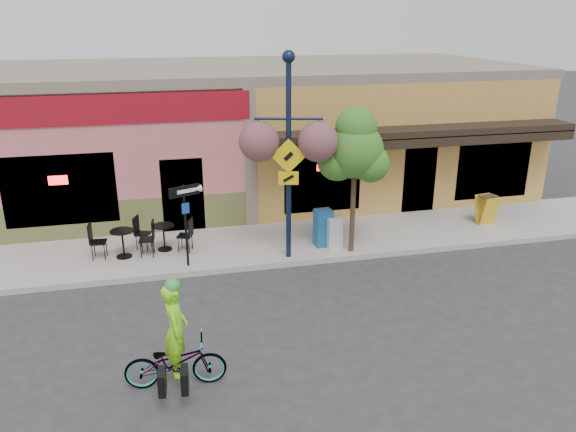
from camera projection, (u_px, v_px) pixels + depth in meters
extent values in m
plane|color=#2D2D30|center=(315.00, 273.00, 14.11)|extent=(90.00, 90.00, 0.00)
cube|color=#9E9B93|center=(295.00, 241.00, 15.92)|extent=(24.00, 3.00, 0.15)
cube|color=#A8A59E|center=(309.00, 262.00, 14.59)|extent=(24.00, 0.12, 0.15)
imported|color=maroon|center=(175.00, 362.00, 9.70)|extent=(1.80, 0.76, 0.92)
imported|color=#85F119|center=(177.00, 343.00, 9.58)|extent=(0.46, 0.65, 1.69)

